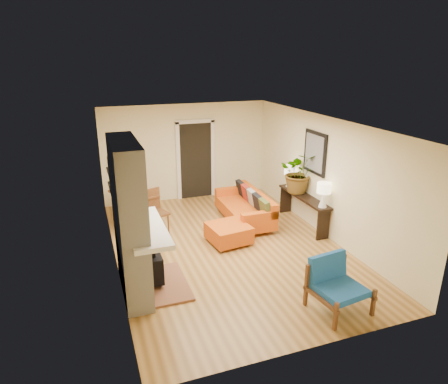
{
  "coord_description": "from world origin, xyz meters",
  "views": [
    {
      "loc": [
        -2.6,
        -7.06,
        3.83
      ],
      "look_at": [
        0.0,
        0.2,
        1.15
      ],
      "focal_mm": 32.0,
      "sensor_mm": 36.0,
      "label": 1
    }
  ],
  "objects_px": {
    "ottoman": "(229,233)",
    "dining_table": "(137,199)",
    "console_table": "(304,202)",
    "houseplant": "(299,172)",
    "blue_chair": "(335,282)",
    "lamp_far": "(290,173)",
    "lamp_near": "(324,192)",
    "sofa": "(247,207)"
  },
  "relations": [
    {
      "from": "lamp_near",
      "to": "houseplant",
      "type": "height_order",
      "value": "houseplant"
    },
    {
      "from": "blue_chair",
      "to": "dining_table",
      "type": "bearing_deg",
      "value": 119.66
    },
    {
      "from": "ottoman",
      "to": "lamp_far",
      "type": "relative_size",
      "value": 1.68
    },
    {
      "from": "ottoman",
      "to": "houseplant",
      "type": "relative_size",
      "value": 0.92
    },
    {
      "from": "sofa",
      "to": "lamp_far",
      "type": "xyz_separation_m",
      "value": [
        1.14,
        0.04,
        0.72
      ]
    },
    {
      "from": "sofa",
      "to": "lamp_far",
      "type": "relative_size",
      "value": 3.68
    },
    {
      "from": "sofa",
      "to": "lamp_far",
      "type": "bearing_deg",
      "value": 1.81
    },
    {
      "from": "blue_chair",
      "to": "lamp_near",
      "type": "bearing_deg",
      "value": 62.08
    },
    {
      "from": "sofa",
      "to": "blue_chair",
      "type": "xyz_separation_m",
      "value": [
        -0.06,
        -3.69,
        0.11
      ]
    },
    {
      "from": "ottoman",
      "to": "houseplant",
      "type": "height_order",
      "value": "houseplant"
    },
    {
      "from": "blue_chair",
      "to": "lamp_far",
      "type": "xyz_separation_m",
      "value": [
        1.19,
        3.72,
        0.61
      ]
    },
    {
      "from": "ottoman",
      "to": "dining_table",
      "type": "height_order",
      "value": "dining_table"
    },
    {
      "from": "blue_chair",
      "to": "console_table",
      "type": "relative_size",
      "value": 0.49
    },
    {
      "from": "ottoman",
      "to": "dining_table",
      "type": "distance_m",
      "value": 2.35
    },
    {
      "from": "houseplant",
      "to": "lamp_far",
      "type": "bearing_deg",
      "value": 88.71
    },
    {
      "from": "dining_table",
      "to": "lamp_near",
      "type": "relative_size",
      "value": 3.52
    },
    {
      "from": "blue_chair",
      "to": "lamp_near",
      "type": "height_order",
      "value": "lamp_near"
    },
    {
      "from": "houseplant",
      "to": "sofa",
      "type": "bearing_deg",
      "value": 160.15
    },
    {
      "from": "lamp_near",
      "to": "lamp_far",
      "type": "bearing_deg",
      "value": 90.0
    },
    {
      "from": "houseplant",
      "to": "ottoman",
      "type": "bearing_deg",
      "value": -163.57
    },
    {
      "from": "lamp_far",
      "to": "houseplant",
      "type": "relative_size",
      "value": 0.55
    },
    {
      "from": "ottoman",
      "to": "lamp_near",
      "type": "distance_m",
      "value": 2.19
    },
    {
      "from": "blue_chair",
      "to": "dining_table",
      "type": "distance_m",
      "value": 4.96
    },
    {
      "from": "dining_table",
      "to": "console_table",
      "type": "bearing_deg",
      "value": -19.48
    },
    {
      "from": "ottoman",
      "to": "houseplant",
      "type": "bearing_deg",
      "value": 16.43
    },
    {
      "from": "ottoman",
      "to": "lamp_far",
      "type": "height_order",
      "value": "lamp_far"
    },
    {
      "from": "sofa",
      "to": "houseplant",
      "type": "distance_m",
      "value": 1.48
    },
    {
      "from": "blue_chair",
      "to": "dining_table",
      "type": "height_order",
      "value": "dining_table"
    },
    {
      "from": "lamp_near",
      "to": "dining_table",
      "type": "bearing_deg",
      "value": 150.64
    },
    {
      "from": "blue_chair",
      "to": "lamp_far",
      "type": "distance_m",
      "value": 3.96
    },
    {
      "from": "ottoman",
      "to": "dining_table",
      "type": "xyz_separation_m",
      "value": [
        -1.67,
        1.6,
        0.42
      ]
    },
    {
      "from": "console_table",
      "to": "houseplant",
      "type": "distance_m",
      "value": 0.69
    },
    {
      "from": "blue_chair",
      "to": "lamp_far",
      "type": "bearing_deg",
      "value": 72.22
    },
    {
      "from": "blue_chair",
      "to": "console_table",
      "type": "bearing_deg",
      "value": 68.39
    },
    {
      "from": "console_table",
      "to": "lamp_far",
      "type": "relative_size",
      "value": 3.43
    },
    {
      "from": "console_table",
      "to": "lamp_far",
      "type": "height_order",
      "value": "lamp_far"
    },
    {
      "from": "sofa",
      "to": "lamp_near",
      "type": "height_order",
      "value": "lamp_near"
    },
    {
      "from": "blue_chair",
      "to": "houseplant",
      "type": "xyz_separation_m",
      "value": [
        1.18,
        3.28,
        0.76
      ]
    },
    {
      "from": "sofa",
      "to": "blue_chair",
      "type": "height_order",
      "value": "blue_chair"
    },
    {
      "from": "sofa",
      "to": "ottoman",
      "type": "bearing_deg",
      "value": -130.36
    },
    {
      "from": "console_table",
      "to": "lamp_near",
      "type": "xyz_separation_m",
      "value": [
        0.0,
        -0.76,
        0.49
      ]
    },
    {
      "from": "ottoman",
      "to": "lamp_far",
      "type": "bearing_deg",
      "value": 27.37
    }
  ]
}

